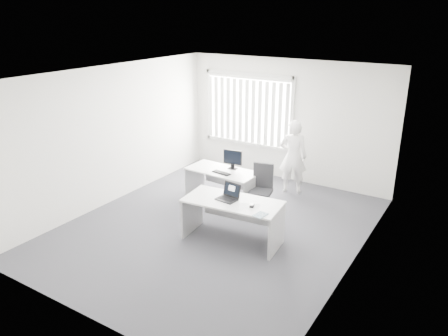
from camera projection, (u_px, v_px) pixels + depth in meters
The scene contains 18 objects.
ground at pixel (216, 227), 8.09m from camera, with size 6.00×6.00×0.00m, color #4C4C53.
wall_back at pixel (287, 121), 10.00m from camera, with size 5.00×0.02×2.80m, color silver.
wall_front at pixel (78, 222), 5.23m from camera, with size 5.00×0.02×2.80m, color silver.
wall_left at pixel (112, 135), 8.86m from camera, with size 0.02×6.00×2.80m, color silver.
wall_right at pixel (358, 184), 6.36m from camera, with size 0.02×6.00×2.80m, color silver.
ceiling at pixel (215, 74), 7.14m from camera, with size 5.00×6.00×0.02m, color silver.
window at pixel (248, 110), 10.42m from camera, with size 2.32×0.06×1.76m, color beige.
blinds at pixel (247, 111), 10.38m from camera, with size 2.20×0.10×1.50m, color white, non-canonical shape.
desk_near at pixel (233, 212), 7.45m from camera, with size 1.72×0.94×0.76m.
desk_far at pixel (222, 179), 9.07m from camera, with size 1.52×0.77×0.68m.
office_chair at pixel (261, 197), 8.66m from camera, with size 0.66×0.66×0.96m.
person at pixel (293, 157), 9.40m from camera, with size 0.60×0.39×1.63m, color white.
laptop at pixel (227, 193), 7.36m from camera, with size 0.34×0.30×0.27m, color black, non-canonical shape.
paper_sheet at pixel (249, 206), 7.16m from camera, with size 0.33×0.23×0.00m, color white.
mouse at pixel (252, 205), 7.15m from camera, with size 0.06×0.11×0.05m, color silver, non-canonical shape.
booklet at pixel (260, 215), 6.86m from camera, with size 0.16×0.23×0.01m, color white.
keyboard at pixel (222, 173), 8.83m from camera, with size 0.41×0.14×0.02m, color black.
monitor at pixel (233, 160), 9.01m from camera, with size 0.41×0.12×0.41m, color black, non-canonical shape.
Camera 1 is at (3.97, -6.04, 3.79)m, focal length 35.00 mm.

